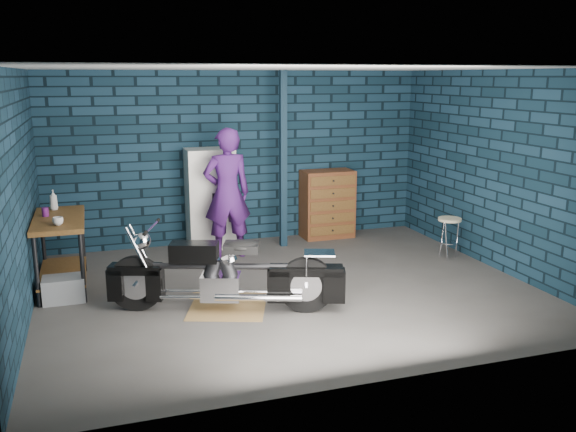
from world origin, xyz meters
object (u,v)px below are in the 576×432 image
object	(u,v)px
tool_chest	(328,204)
motorcycle	(226,269)
shop_stool	(449,238)
locker	(211,199)
workbench	(62,253)
person	(227,193)
storage_bin	(64,289)

from	to	relation	value
tool_chest	motorcycle	bearing A→B (deg)	-130.49
motorcycle	shop_stool	world-z (taller)	motorcycle
motorcycle	tool_chest	xyz separation A→B (m)	(2.30, 2.69, 0.05)
locker	workbench	bearing A→B (deg)	-149.01
person	storage_bin	world-z (taller)	person
person	locker	size ratio (longest dim) A/B	1.23
workbench	locker	xyz separation A→B (m)	(2.14, 1.29, 0.31)
motorcycle	storage_bin	world-z (taller)	motorcycle
workbench	storage_bin	size ratio (longest dim) A/B	2.95
storage_bin	workbench	bearing A→B (deg)	92.29
workbench	motorcycle	distance (m)	2.27
storage_bin	shop_stool	distance (m)	5.30
locker	shop_stool	bearing A→B (deg)	-27.98
storage_bin	locker	world-z (taller)	locker
workbench	tool_chest	bearing A→B (deg)	17.50
tool_chest	shop_stool	size ratio (longest dim) A/B	1.83
shop_stool	motorcycle	bearing A→B (deg)	-164.07
locker	motorcycle	bearing A→B (deg)	-97.60
workbench	storage_bin	distance (m)	0.59
motorcycle	person	xyz separation A→B (m)	(0.49, 2.11, 0.45)
person	motorcycle	bearing A→B (deg)	75.45
person	storage_bin	distance (m)	2.68
motorcycle	person	distance (m)	2.21
workbench	tool_chest	world-z (taller)	tool_chest
storage_bin	locker	size ratio (longest dim) A/B	0.31
motorcycle	locker	bearing A→B (deg)	101.88
workbench	shop_stool	xyz separation A→B (m)	(5.32, -0.40, -0.15)
motorcycle	tool_chest	size ratio (longest dim) A/B	2.05
workbench	motorcycle	bearing A→B (deg)	-38.21
motorcycle	storage_bin	xyz separation A→B (m)	(-1.77, 0.90, -0.35)
tool_chest	person	bearing A→B (deg)	-162.06
motorcycle	shop_stool	bearing A→B (deg)	35.42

